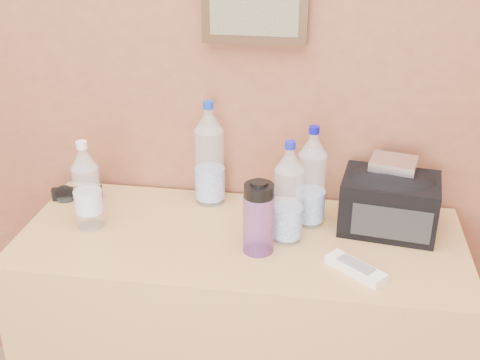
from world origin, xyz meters
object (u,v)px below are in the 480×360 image
(ac_remote, at_px, (355,268))
(toiletry_bag, at_px, (390,200))
(pet_large_c, at_px, (311,182))
(pet_small, at_px, (87,190))
(pet_large_d, at_px, (288,198))
(foil_packet, at_px, (394,164))
(dresser, at_px, (240,344))
(pet_large_b, at_px, (210,159))
(sunglasses, at_px, (77,193))
(nalgene_bottle, at_px, (259,217))

(ac_remote, xyz_separation_m, toiletry_bag, (0.09, 0.24, 0.08))
(pet_large_c, relative_size, pet_small, 1.14)
(pet_large_d, distance_m, toiletry_bag, 0.30)
(pet_large_d, height_order, foil_packet, pet_large_d)
(foil_packet, bearing_deg, dresser, -161.78)
(pet_large_b, height_order, pet_small, pet_large_b)
(pet_large_c, distance_m, pet_large_d, 0.12)
(dresser, bearing_deg, pet_large_b, 122.65)
(pet_large_b, distance_m, pet_large_d, 0.32)
(sunglasses, bearing_deg, pet_large_b, -8.76)
(pet_large_c, xyz_separation_m, pet_large_d, (-0.06, -0.10, -0.00))
(nalgene_bottle, xyz_separation_m, foil_packet, (0.35, 0.20, 0.09))
(pet_large_c, height_order, foil_packet, pet_large_c)
(pet_large_b, relative_size, pet_small, 1.24)
(pet_large_d, xyz_separation_m, foil_packet, (0.28, 0.13, 0.06))
(pet_large_c, height_order, sunglasses, pet_large_c)
(sunglasses, bearing_deg, nalgene_bottle, -35.01)
(pet_large_b, xyz_separation_m, pet_large_d, (0.26, -0.19, -0.01))
(pet_large_b, height_order, foil_packet, pet_large_b)
(pet_large_b, relative_size, pet_large_d, 1.11)
(nalgene_bottle, xyz_separation_m, toiletry_bag, (0.35, 0.18, -0.01))
(pet_small, distance_m, toiletry_bag, 0.86)
(pet_small, relative_size, foil_packet, 2.12)
(pet_large_b, xyz_separation_m, toiletry_bag, (0.54, -0.09, -0.05))
(pet_large_b, xyz_separation_m, sunglasses, (-0.42, -0.05, -0.13))
(sunglasses, height_order, foil_packet, foil_packet)
(dresser, xyz_separation_m, pet_large_d, (0.13, 0.00, 0.52))
(dresser, xyz_separation_m, ac_remote, (0.32, -0.13, 0.40))
(dresser, height_order, pet_large_b, pet_large_b)
(pet_small, relative_size, nalgene_bottle, 1.28)
(sunglasses, xyz_separation_m, toiletry_bag, (0.96, -0.04, 0.07))
(pet_large_d, relative_size, nalgene_bottle, 1.42)
(toiletry_bag, bearing_deg, foil_packet, 93.33)
(pet_small, distance_m, foil_packet, 0.87)
(pet_large_b, xyz_separation_m, nalgene_bottle, (0.19, -0.26, -0.04))
(foil_packet, bearing_deg, sunglasses, 179.41)
(pet_small, xyz_separation_m, foil_packet, (0.85, 0.15, 0.08))
(dresser, relative_size, pet_large_b, 3.83)
(nalgene_bottle, relative_size, foil_packet, 1.66)
(toiletry_bag, bearing_deg, sunglasses, -174.52)
(toiletry_bag, bearing_deg, pet_large_d, -151.76)
(pet_large_b, distance_m, ac_remote, 0.57)
(ac_remote, bearing_deg, sunglasses, -158.51)
(pet_large_d, xyz_separation_m, pet_small, (-0.57, -0.01, -0.01))
(dresser, xyz_separation_m, pet_large_c, (0.19, 0.11, 0.53))
(pet_large_d, relative_size, sunglasses, 1.89)
(nalgene_bottle, bearing_deg, foil_packet, 29.63)
(pet_large_c, relative_size, pet_large_d, 1.02)
(pet_large_c, xyz_separation_m, nalgene_bottle, (-0.13, -0.17, -0.03))
(pet_large_b, distance_m, toiletry_bag, 0.55)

